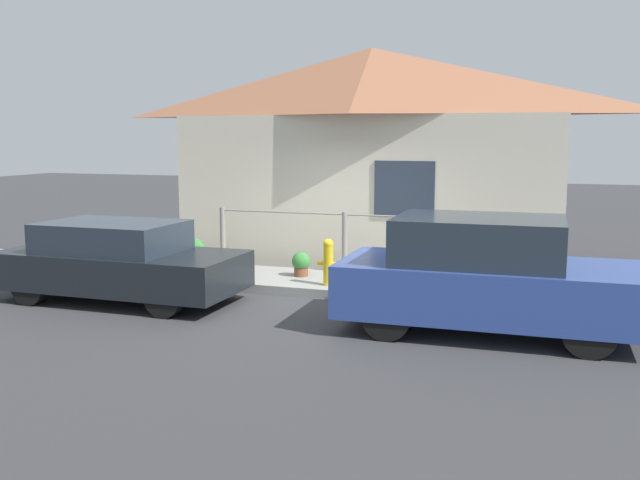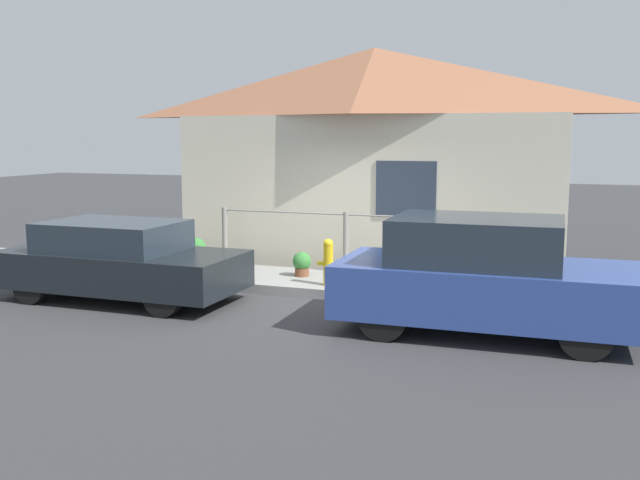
{
  "view_description": "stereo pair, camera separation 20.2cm",
  "coord_description": "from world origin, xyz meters",
  "px_view_note": "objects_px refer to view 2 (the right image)",
  "views": [
    {
      "loc": [
        3.65,
        -10.47,
        2.58
      ],
      "look_at": [
        -0.06,
        0.3,
        0.9
      ],
      "focal_mm": 40.0,
      "sensor_mm": 36.0,
      "label": 1
    },
    {
      "loc": [
        3.84,
        -10.41,
        2.58
      ],
      "look_at": [
        -0.06,
        0.3,
        0.9
      ],
      "focal_mm": 40.0,
      "sensor_mm": 36.0,
      "label": 2
    }
  ],
  "objects_px": {
    "car_right": "(484,277)",
    "potted_plant_corner": "(483,272)",
    "car_left": "(120,261)",
    "potted_plant_by_fence": "(195,251)",
    "potted_plant_near_hydrant": "(302,263)",
    "fire_hydrant": "(328,261)"
  },
  "relations": [
    {
      "from": "car_left",
      "to": "potted_plant_near_hydrant",
      "type": "distance_m",
      "value": 3.07
    },
    {
      "from": "car_left",
      "to": "potted_plant_corner",
      "type": "bearing_deg",
      "value": 21.97
    },
    {
      "from": "potted_plant_near_hydrant",
      "to": "potted_plant_by_fence",
      "type": "height_order",
      "value": "potted_plant_by_fence"
    },
    {
      "from": "potted_plant_near_hydrant",
      "to": "car_right",
      "type": "bearing_deg",
      "value": -31.4
    },
    {
      "from": "car_right",
      "to": "car_left",
      "type": "bearing_deg",
      "value": 178.73
    },
    {
      "from": "car_left",
      "to": "car_right",
      "type": "height_order",
      "value": "car_right"
    },
    {
      "from": "car_left",
      "to": "potted_plant_corner",
      "type": "relative_size",
      "value": 8.08
    },
    {
      "from": "car_left",
      "to": "potted_plant_corner",
      "type": "height_order",
      "value": "car_left"
    },
    {
      "from": "car_left",
      "to": "potted_plant_corner",
      "type": "xyz_separation_m",
      "value": [
        5.35,
        2.16,
        -0.22
      ]
    },
    {
      "from": "car_left",
      "to": "car_right",
      "type": "xyz_separation_m",
      "value": [
        5.63,
        -0.0,
        0.13
      ]
    },
    {
      "from": "fire_hydrant",
      "to": "potted_plant_by_fence",
      "type": "height_order",
      "value": "fire_hydrant"
    },
    {
      "from": "car_left",
      "to": "potted_plant_near_hydrant",
      "type": "xyz_separation_m",
      "value": [
        2.27,
        2.05,
        -0.25
      ]
    },
    {
      "from": "potted_plant_near_hydrant",
      "to": "potted_plant_corner",
      "type": "height_order",
      "value": "potted_plant_corner"
    },
    {
      "from": "car_left",
      "to": "potted_plant_by_fence",
      "type": "bearing_deg",
      "value": 85.47
    },
    {
      "from": "car_right",
      "to": "fire_hydrant",
      "type": "xyz_separation_m",
      "value": [
        -2.68,
        1.49,
        -0.2
      ]
    },
    {
      "from": "car_left",
      "to": "fire_hydrant",
      "type": "relative_size",
      "value": 4.95
    },
    {
      "from": "car_right",
      "to": "potted_plant_corner",
      "type": "distance_m",
      "value": 2.2
    },
    {
      "from": "potted_plant_by_fence",
      "to": "potted_plant_corner",
      "type": "relative_size",
      "value": 1.23
    },
    {
      "from": "car_left",
      "to": "potted_plant_by_fence",
      "type": "distance_m",
      "value": 2.06
    },
    {
      "from": "car_right",
      "to": "potted_plant_corner",
      "type": "height_order",
      "value": "car_right"
    },
    {
      "from": "car_right",
      "to": "potted_plant_near_hydrant",
      "type": "relative_size",
      "value": 9.23
    },
    {
      "from": "fire_hydrant",
      "to": "potted_plant_corner",
      "type": "distance_m",
      "value": 2.5
    }
  ]
}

